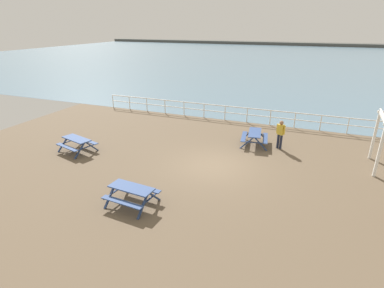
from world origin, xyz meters
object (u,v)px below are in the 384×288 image
picnic_table_near_left (132,191)px  visitor (280,133)px  picnic_table_mid_centre (255,135)px  picnic_table_near_right (77,142)px

picnic_table_near_left → visitor: size_ratio=1.16×
picnic_table_mid_centre → visitor: size_ratio=1.20×
picnic_table_near_right → picnic_table_mid_centre: same height
picnic_table_near_left → picnic_table_near_right: bearing=153.4°
picnic_table_near_left → picnic_table_mid_centre: size_ratio=0.96×
picnic_table_near_right → visitor: 11.39m
picnic_table_near_left → visitor: bearing=64.7°
visitor → picnic_table_mid_centre: bearing=111.2°
picnic_table_near_right → visitor: visitor is taller
picnic_table_near_right → visitor: size_ratio=1.28×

